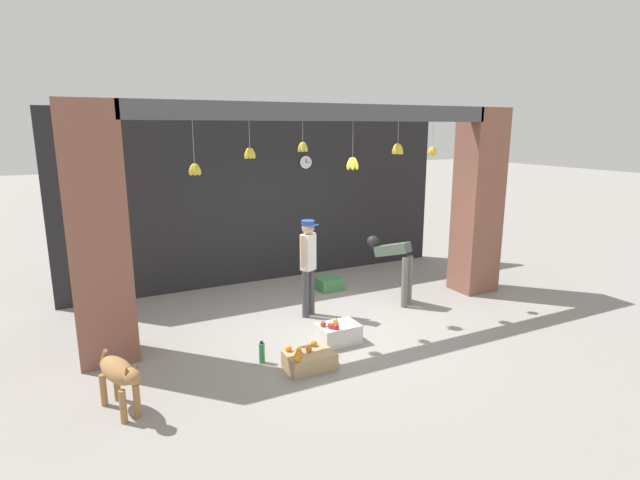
{
  "coord_description": "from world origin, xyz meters",
  "views": [
    {
      "loc": [
        -3.39,
        -6.28,
        2.94
      ],
      "look_at": [
        0.0,
        0.39,
        1.24
      ],
      "focal_mm": 28.0,
      "sensor_mm": 36.0,
      "label": 1
    }
  ],
  "objects": [
    {
      "name": "shop_pillar_left",
      "position": [
        -3.12,
        0.3,
        1.63
      ],
      "size": [
        0.7,
        0.6,
        3.26
      ],
      "primitive_type": "cube",
      "color": "brown",
      "rests_on": "ground_plane"
    },
    {
      "name": "dog",
      "position": [
        -3.1,
        -1.13,
        0.44
      ],
      "size": [
        0.44,
        0.87,
        0.65
      ],
      "rotation": [
        0.0,
        0.0,
        -1.24
      ],
      "color": "#9E7042",
      "rests_on": "ground_plane"
    },
    {
      "name": "ground_plane",
      "position": [
        0.0,
        0.0,
        0.0
      ],
      "size": [
        60.0,
        60.0,
        0.0
      ],
      "primitive_type": "plane",
      "color": "gray"
    },
    {
      "name": "shopkeeper",
      "position": [
        -0.16,
        0.48,
        0.89
      ],
      "size": [
        0.31,
        0.29,
        1.54
      ],
      "rotation": [
        0.0,
        0.0,
        3.6
      ],
      "color": "#424247",
      "rests_on": "ground_plane"
    },
    {
      "name": "produce_box_green",
      "position": [
        0.74,
        1.49,
        0.11
      ],
      "size": [
        0.43,
        0.42,
        0.23
      ],
      "primitive_type": "cube",
      "color": "#42844C",
      "rests_on": "ground_plane"
    },
    {
      "name": "shop_pillar_right",
      "position": [
        3.12,
        0.3,
        1.63
      ],
      "size": [
        0.7,
        0.6,
        3.26
      ],
      "primitive_type": "cube",
      "color": "brown",
      "rests_on": "ground_plane"
    },
    {
      "name": "shop_back_wall",
      "position": [
        0.0,
        2.64,
        1.63
      ],
      "size": [
        7.53,
        0.12,
        3.26
      ],
      "primitive_type": "cube",
      "color": "#232326",
      "rests_on": "ground_plane"
    },
    {
      "name": "worker_stooping",
      "position": [
        1.4,
        0.36,
        0.74
      ],
      "size": [
        0.5,
        0.81,
        1.11
      ],
      "rotation": [
        0.0,
        0.0,
        0.42
      ],
      "color": "#6B665B",
      "rests_on": "ground_plane"
    },
    {
      "name": "fruit_crate_apples",
      "position": [
        -0.23,
        -0.62,
        0.14
      ],
      "size": [
        0.56,
        0.4,
        0.34
      ],
      "color": "silver",
      "rests_on": "ground_plane"
    },
    {
      "name": "fruit_crate_oranges",
      "position": [
        -0.92,
        -1.13,
        0.11
      ],
      "size": [
        0.59,
        0.43,
        0.29
      ],
      "color": "tan",
      "rests_on": "ground_plane"
    },
    {
      "name": "storefront_awning",
      "position": [
        0.01,
        0.12,
        3.1
      ],
      "size": [
        5.63,
        0.3,
        0.96
      ],
      "color": "#4C4C51"
    },
    {
      "name": "wall_clock",
      "position": [
        0.79,
        2.56,
        2.27
      ],
      "size": [
        0.26,
        0.03,
        0.26
      ],
      "color": "black"
    },
    {
      "name": "water_bottle",
      "position": [
        -1.39,
        -0.72,
        0.14
      ],
      "size": [
        0.08,
        0.08,
        0.29
      ],
      "color": "#38934C",
      "rests_on": "ground_plane"
    }
  ]
}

